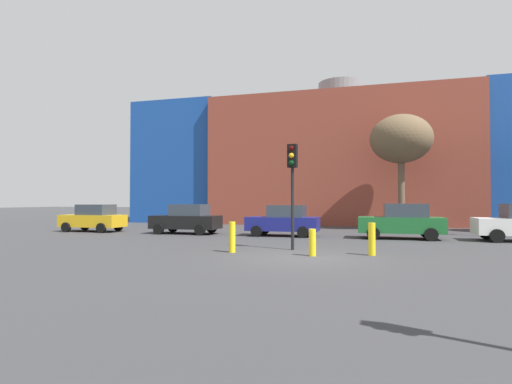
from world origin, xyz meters
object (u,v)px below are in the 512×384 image
at_px(bollard_yellow_2, 372,239).
at_px(parked_car_0, 94,218).
at_px(parked_car_3, 402,221).
at_px(bare_tree_0, 401,140).
at_px(parked_car_1, 187,219).
at_px(parked_car_2, 284,221).
at_px(bollard_yellow_1, 232,237).
at_px(traffic_light_island, 292,172).
at_px(bollard_yellow_0, 312,242).

bearing_deg(bollard_yellow_2, parked_car_0, 157.58).
relative_size(parked_car_3, bare_tree_0, 0.53).
relative_size(parked_car_1, parked_car_3, 0.97).
relative_size(parked_car_2, bollard_yellow_1, 3.43).
bearing_deg(parked_car_2, traffic_light_island, 104.87).
bearing_deg(parked_car_2, bare_tree_0, -134.05).
relative_size(parked_car_1, bare_tree_0, 0.52).
bearing_deg(bollard_yellow_0, bollard_yellow_2, 19.72).
bearing_deg(traffic_light_island, parked_car_2, -158.51).
relative_size(parked_car_2, parked_car_3, 0.95).
relative_size(bollard_yellow_0, bollard_yellow_2, 0.82).
distance_m(parked_car_0, bollard_yellow_1, 13.62).
relative_size(parked_car_0, bollard_yellow_1, 3.44).
bearing_deg(bare_tree_0, traffic_light_island, -111.06).
xyz_separation_m(parked_car_0, parked_car_2, (11.91, 0.00, -0.00)).
bearing_deg(bollard_yellow_1, parked_car_3, 48.90).
bearing_deg(parked_car_2, parked_car_1, -0.00).
bearing_deg(bollard_yellow_1, traffic_light_island, 34.08).
xyz_separation_m(parked_car_0, bollard_yellow_0, (14.45, -7.46, -0.37)).
relative_size(bollard_yellow_1, bollard_yellow_2, 0.99).
height_order(parked_car_1, bollard_yellow_0, parked_car_1).
height_order(parked_car_0, bollard_yellow_2, parked_car_0).
distance_m(parked_car_0, bollard_yellow_0, 16.27).
xyz_separation_m(traffic_light_island, bollard_yellow_2, (2.92, -0.83, -2.42)).
height_order(parked_car_2, bare_tree_0, bare_tree_0).
distance_m(parked_car_2, bollard_yellow_1, 7.29).
bearing_deg(bollard_yellow_0, traffic_light_island, 122.50).
relative_size(parked_car_0, parked_car_1, 0.98).
bearing_deg(parked_car_2, bollard_yellow_2, 123.60).
bearing_deg(bollard_yellow_1, parked_car_1, 125.88).
relative_size(traffic_light_island, bollard_yellow_2, 3.62).
bearing_deg(parked_car_0, bare_tree_0, -160.10).
bearing_deg(bollard_yellow_1, bollard_yellow_2, 5.94).
height_order(parked_car_0, bollard_yellow_0, parked_car_0).
relative_size(bare_tree_0, bollard_yellow_1, 6.75).
relative_size(parked_car_1, bollard_yellow_1, 3.50).
height_order(parked_car_1, bollard_yellow_2, parked_car_1).
bearing_deg(parked_car_3, bollard_yellow_0, 65.51).
distance_m(parked_car_0, bollard_yellow_2, 17.74).
xyz_separation_m(traffic_light_island, bare_tree_0, (4.84, 12.57, 2.89)).
distance_m(parked_car_0, parked_car_3, 17.85).
bearing_deg(bollard_yellow_0, parked_car_3, 65.51).
bearing_deg(traffic_light_island, parked_car_0, -107.16).
relative_size(parked_car_1, bollard_yellow_2, 3.48).
bearing_deg(traffic_light_island, parked_car_3, 150.26).
bearing_deg(traffic_light_island, bollard_yellow_2, 80.78).
relative_size(traffic_light_island, bare_tree_0, 0.54).
relative_size(parked_car_3, bollard_yellow_1, 3.61).
bearing_deg(bare_tree_0, parked_car_1, -151.23).
distance_m(parked_car_3, bollard_yellow_2, 6.93).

